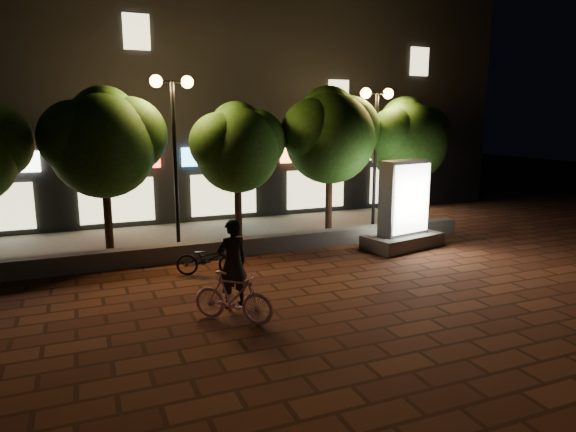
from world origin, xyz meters
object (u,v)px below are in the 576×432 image
rider (232,263)px  street_lamp_left (173,118)px  tree_left (104,139)px  tree_mid (238,144)px  tree_far_right (408,137)px  street_lamp_right (376,122)px  tree_right (331,132)px  scooter_parked (208,259)px  scooter_pink (233,297)px  ad_kiosk (404,213)px

rider → street_lamp_left: bearing=-99.4°
tree_left → tree_mid: 4.00m
tree_far_right → street_lamp_right: 1.66m
tree_right → scooter_parked: tree_right is taller
tree_mid → street_lamp_left: size_ratio=0.87×
tree_mid → rider: 6.18m
tree_mid → tree_right: tree_right is taller
street_lamp_right → rider: (-6.78, -5.20, -2.93)m
tree_mid → street_lamp_right: street_lamp_right is taller
tree_right → street_lamp_left: bearing=-177.2°
street_lamp_left → rider: 6.04m
street_lamp_left → scooter_pink: street_lamp_left is taller
tree_right → scooter_pink: 8.81m
tree_far_right → tree_right: bearing=180.0°
tree_far_right → scooter_pink: (-8.57, -6.28, -2.85)m
tree_far_right → street_lamp_left: size_ratio=0.92×
tree_mid → ad_kiosk: 5.67m
ad_kiosk → rider: (-6.42, -2.87, -0.15)m
ad_kiosk → rider: bearing=-155.9°
scooter_pink → rider: rider is taller
tree_far_right → street_lamp_right: size_ratio=0.96×
tree_left → street_lamp_left: size_ratio=0.94×
tree_left → street_lamp_right: bearing=-1.7°
tree_mid → ad_kiosk: size_ratio=1.63×
tree_mid → scooter_pink: size_ratio=2.63×
tree_right → street_lamp_right: size_ratio=1.02×
tree_right → street_lamp_right: 1.70m
tree_left → street_lamp_left: street_lamp_left is taller
street_lamp_left → ad_kiosk: 7.62m
tree_left → street_lamp_left: 2.05m
street_lamp_left → ad_kiosk: bearing=-19.3°
rider → tree_right: bearing=-145.1°
tree_right → tree_far_right: tree_right is taller
street_lamp_right → scooter_pink: 9.84m
tree_mid → street_lamp_left: 2.22m
street_lamp_right → ad_kiosk: 3.64m
tree_left → tree_mid: size_ratio=1.09×
ad_kiosk → scooter_pink: (-6.65, -3.69, -0.60)m
tree_right → scooter_parked: (-5.10, -3.08, -3.13)m
tree_right → street_lamp_right: bearing=-9.1°
scooter_parked → tree_mid: bearing=-9.4°
tree_far_right → ad_kiosk: bearing=-126.5°
tree_mid → ad_kiosk: tree_mid is taller
tree_mid → scooter_parked: 4.52m
scooter_pink → street_lamp_left: bearing=42.0°
street_lamp_right → scooter_pink: bearing=-139.4°
ad_kiosk → tree_mid: bearing=150.6°
tree_mid → ad_kiosk: (4.59, -2.59, -2.10)m
tree_right → street_lamp_left: (-5.36, -0.26, 0.46)m
scooter_pink → tree_mid: bearing=23.9°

